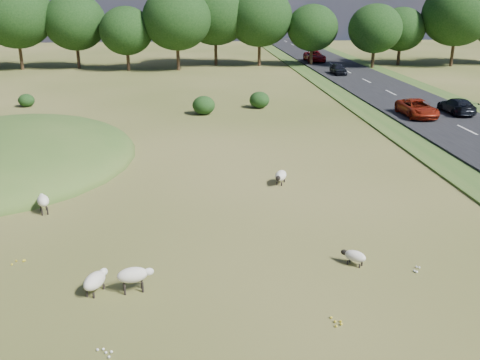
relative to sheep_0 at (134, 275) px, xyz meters
name	(u,v)px	position (x,y,z in m)	size (l,w,h in m)	color
ground	(197,126)	(2.42, 24.54, -0.64)	(160.00, 160.00, 0.00)	#3C4B17
mound	(5,160)	(-9.58, 16.54, -0.64)	(16.00, 20.00, 4.00)	#33561E
road	(398,97)	(22.42, 34.54, -0.51)	(8.00, 150.00, 0.25)	black
treeline	(185,19)	(1.36, 59.98, 5.93)	(96.28, 14.66, 11.70)	black
shrubs	(190,102)	(1.96, 30.56, 0.10)	(22.81, 6.42, 1.58)	black
sheep_0	(134,275)	(0.00, 0.00, 0.00)	(1.31, 0.75, 0.91)	beige
sheep_1	(354,256)	(8.13, 1.22, -0.27)	(0.98, 0.91, 0.59)	beige
sheep_2	(95,280)	(-1.32, 0.05, -0.17)	(0.94, 1.34, 0.74)	beige
sheep_3	(43,201)	(-4.94, 7.55, -0.03)	(0.83, 1.25, 0.87)	beige
sheep_4	(281,176)	(6.80, 10.56, -0.17)	(0.94, 1.33, 0.74)	beige
car_1	(315,56)	(20.52, 63.79, 0.38)	(2.55, 5.53, 1.54)	maroon
car_2	(457,106)	(24.32, 26.26, 0.26)	(1.80, 4.43, 1.29)	black
car_3	(417,108)	(20.52, 25.40, 0.29)	(2.25, 4.89, 1.36)	#9B2510
car_4	(299,40)	(24.32, 96.00, 0.23)	(1.72, 4.22, 1.22)	black
car_5	(338,69)	(20.52, 50.18, 0.28)	(1.56, 3.89, 1.32)	black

